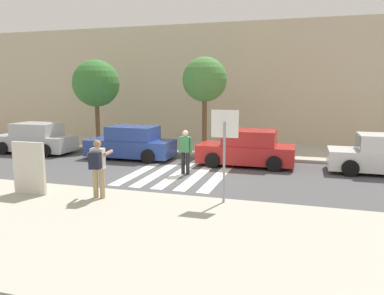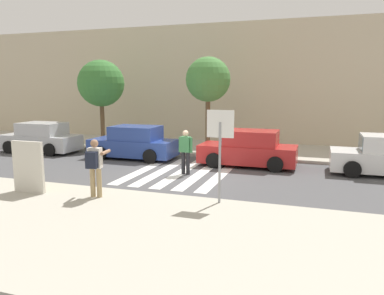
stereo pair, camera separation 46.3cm
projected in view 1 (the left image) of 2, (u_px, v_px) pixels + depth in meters
The scene contains 18 objects.
ground_plane at pixel (179, 174), 14.70m from camera, with size 120.00×120.00×0.00m, color #4C4C4F.
sidewalk_near at pixel (94, 228), 8.84m from camera, with size 60.00×6.00×0.14m, color #B2AD9E.
sidewalk_far at pixel (214, 148), 20.36m from camera, with size 60.00×4.80×0.14m, color #B2AD9E.
building_facade_far at pixel (231, 84), 23.97m from camera, with size 56.00×4.00×7.07m, color beige.
crosswalk_stripe_0 at pixel (144, 170), 15.35m from camera, with size 0.44×5.20×0.01m, color silver.
crosswalk_stripe_1 at pixel (162, 171), 15.12m from camera, with size 0.44×5.20×0.01m, color silver.
crosswalk_stripe_2 at pixel (181, 172), 14.89m from camera, with size 0.44×5.20×0.01m, color silver.
crosswalk_stripe_3 at pixel (200, 174), 14.66m from camera, with size 0.44×5.20×0.01m, color silver.
crosswalk_stripe_4 at pixel (220, 175), 14.44m from camera, with size 0.44×5.20×0.01m, color silver.
stop_sign at pixel (225, 136), 10.31m from camera, with size 0.76×0.08×2.61m.
photographer_with_backpack at pixel (98, 164), 10.83m from camera, with size 0.67×0.90×1.72m.
pedestrian_crossing at pixel (185, 150), 14.45m from camera, with size 0.58×0.28×1.72m.
parked_car_silver at pixel (36, 139), 19.20m from camera, with size 4.10×1.92×1.55m.
parked_car_blue at pixel (131, 144), 17.66m from camera, with size 4.10×1.92×1.55m.
parked_car_red at pixel (247, 149), 16.10m from camera, with size 4.10×1.92×1.55m.
street_tree_west at pixel (96, 84), 20.48m from camera, with size 2.56×2.56×4.71m.
street_tree_center at pixel (205, 80), 18.76m from camera, with size 2.25×2.25×4.73m.
advertising_board at pixel (29, 168), 11.33m from camera, with size 1.10×0.11×1.60m.
Camera 1 is at (4.64, -13.59, 3.37)m, focal length 35.00 mm.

